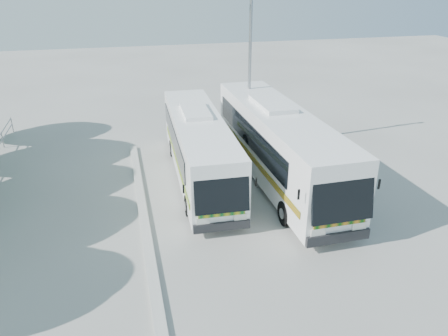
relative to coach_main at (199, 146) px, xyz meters
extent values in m
plane|color=#A5A5A0|center=(-0.88, -4.93, -1.78)|extent=(100.00, 100.00, 0.00)
cube|color=#B2B2AD|center=(-3.18, -2.93, -1.70)|extent=(0.40, 16.00, 0.15)
cylinder|color=gray|center=(-10.88, 9.07, -1.28)|extent=(0.06, 0.06, 1.00)
cube|color=white|center=(0.00, 0.03, 0.01)|extent=(2.77, 11.53, 2.91)
cube|color=black|center=(-0.19, -5.73, 0.37)|extent=(2.21, 0.51, 1.85)
cube|color=black|center=(-1.19, 0.64, 0.37)|extent=(0.35, 9.17, 1.05)
cube|color=black|center=(1.23, 0.56, 0.37)|extent=(0.35, 9.17, 1.05)
cube|color=#0D5C20|center=(-1.22, -0.22, -0.54)|extent=(0.36, 9.93, 0.27)
cylinder|color=black|center=(-1.20, -3.66, -1.30)|extent=(0.32, 0.96, 0.96)
cylinder|color=black|center=(0.96, -3.73, -1.30)|extent=(0.32, 0.96, 0.96)
cylinder|color=black|center=(-0.97, 3.31, -1.30)|extent=(0.32, 0.96, 0.96)
cylinder|color=black|center=(1.19, 3.24, -1.30)|extent=(0.32, 0.96, 0.96)
cube|color=white|center=(3.84, -1.17, 0.24)|extent=(2.89, 12.99, 3.29)
cube|color=black|center=(3.93, -7.68, 0.65)|extent=(2.49, 0.53, 2.09)
cube|color=black|center=(2.46, -0.55, 0.65)|extent=(0.21, 10.36, 1.19)
cube|color=black|center=(5.20, -0.51, 0.65)|extent=(0.21, 10.36, 1.19)
cube|color=#0B4D0D|center=(2.47, -1.52, -0.38)|extent=(0.20, 11.22, 0.30)
cylinder|color=black|center=(2.68, -5.40, -1.24)|extent=(0.34, 1.08, 1.08)
cylinder|color=black|center=(5.12, -5.36, -1.24)|extent=(0.34, 1.08, 1.08)
cylinder|color=black|center=(2.57, 2.48, -1.24)|extent=(0.34, 1.08, 1.08)
cylinder|color=black|center=(5.00, 2.51, -1.24)|extent=(0.34, 1.08, 1.08)
cylinder|color=gray|center=(3.71, 3.59, 2.69)|extent=(0.19, 0.19, 8.93)
camera|label=1|loc=(-3.70, -20.39, 8.17)|focal=35.00mm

